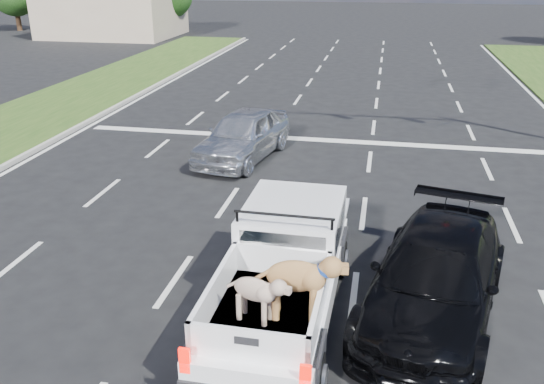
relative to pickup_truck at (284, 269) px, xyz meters
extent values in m
plane|color=black|center=(-0.56, 0.68, -0.90)|extent=(160.00, 160.00, 0.00)
cube|color=silver|center=(-5.81, 6.68, -0.90)|extent=(0.12, 60.00, 0.01)
cube|color=silver|center=(-2.31, 6.68, -0.90)|extent=(0.12, 60.00, 0.01)
cube|color=silver|center=(1.19, 6.68, -0.90)|extent=(0.12, 60.00, 0.01)
cube|color=silver|center=(4.69, 6.68, -0.90)|extent=(0.12, 60.00, 0.01)
cube|color=silver|center=(-9.36, 6.68, -0.90)|extent=(0.15, 60.00, 0.01)
cube|color=silver|center=(-0.56, 10.68, -0.90)|extent=(17.00, 0.45, 0.01)
cube|color=#9D9990|center=(-9.61, 6.68, -0.83)|extent=(0.15, 60.00, 0.14)
cube|color=tan|center=(-20.56, 36.68, 1.30)|extent=(10.00, 8.00, 4.40)
cylinder|color=#332114|center=(-30.56, 38.68, 0.18)|extent=(0.44, 0.44, 2.16)
cylinder|color=#332114|center=(-24.56, 38.68, 0.18)|extent=(0.44, 0.44, 2.16)
cylinder|color=#332114|center=(-16.56, 38.68, 0.18)|extent=(0.44, 0.44, 2.16)
cylinder|color=black|center=(-0.88, -1.99, -0.54)|extent=(0.28, 0.73, 0.73)
cylinder|color=black|center=(0.78, -2.01, -0.54)|extent=(0.28, 0.73, 0.73)
cylinder|color=black|center=(-0.83, 1.55, -0.54)|extent=(0.28, 0.73, 0.73)
cylinder|color=black|center=(0.83, 1.52, -0.54)|extent=(0.28, 0.73, 0.73)
cube|color=white|center=(-0.02, -0.18, -0.27)|extent=(1.89, 5.09, 0.50)
cube|color=white|center=(-0.01, 1.01, 0.39)|extent=(1.79, 2.22, 0.82)
cube|color=black|center=(-0.02, -0.07, 0.42)|extent=(1.48, 0.05, 0.59)
cylinder|color=black|center=(-0.02, 0.05, 0.99)|extent=(1.72, 0.07, 0.05)
cube|color=black|center=(-0.04, -1.31, -0.05)|extent=(1.74, 2.46, 0.06)
cube|color=white|center=(-0.85, -1.30, 0.22)|extent=(0.11, 2.44, 0.50)
cube|color=white|center=(0.77, -1.32, 0.22)|extent=(0.11, 2.44, 0.50)
cube|color=white|center=(-0.06, -2.49, 0.22)|extent=(1.70, 0.10, 0.50)
cube|color=red|center=(-0.87, -2.68, 0.00)|extent=(0.15, 0.06, 0.38)
cube|color=red|center=(0.75, -2.70, 0.00)|extent=(0.15, 0.06, 0.38)
imported|color=silver|center=(-2.76, 8.26, -0.13)|extent=(2.63, 4.78, 1.54)
imported|color=black|center=(2.59, 0.50, -0.16)|extent=(3.19, 5.46, 1.49)
camera|label=1|loc=(1.47, -8.58, 4.96)|focal=38.00mm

